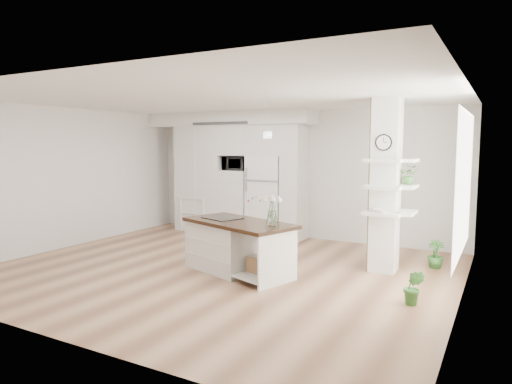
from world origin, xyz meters
TOP-DOWN VIEW (x-y plane):
  - floor at (0.00, 0.00)m, footprint 7.00×6.00m
  - room at (0.00, 0.00)m, footprint 7.04×6.04m
  - cabinet_wall at (-1.45, 2.67)m, footprint 4.00×0.71m
  - refrigerator at (-0.53, 2.68)m, footprint 0.78×0.69m
  - column at (2.38, 1.13)m, footprint 0.69×0.90m
  - window at (3.48, 0.30)m, footprint 0.00×2.40m
  - pendant_light at (1.70, 0.15)m, footprint 0.12×0.12m
  - kitchen_island at (0.18, 0.04)m, footprint 1.99×1.40m
  - bookshelf at (-2.26, 2.50)m, footprint 0.66×0.39m
  - floor_plant_a at (3.00, -0.20)m, footprint 0.26×0.21m
  - floor_plant_b at (3.00, 1.78)m, footprint 0.31×0.31m
  - microwave at (-1.27, 2.62)m, footprint 0.54×0.37m
  - shelf_plant at (2.63, 1.30)m, footprint 0.27×0.23m
  - decor_bowl at (2.30, 0.90)m, footprint 0.22×0.22m

SIDE VIEW (x-z plane):
  - floor at x=0.00m, z-range -0.01..0.01m
  - floor_plant_b at x=3.00m, z-range 0.00..0.45m
  - floor_plant_a at x=3.00m, z-range 0.00..0.46m
  - bookshelf at x=-2.26m, z-range -0.05..0.73m
  - kitchen_island at x=0.18m, z-range -0.26..1.12m
  - refrigerator at x=-0.53m, z-range 0.00..1.75m
  - decor_bowl at x=2.30m, z-range 0.98..1.03m
  - column at x=2.38m, z-range 0.00..2.70m
  - window at x=3.48m, z-range 0.30..2.70m
  - cabinet_wall at x=-1.45m, z-range 0.16..2.86m
  - shelf_plant at x=2.63m, z-range 1.38..1.67m
  - microwave at x=-1.27m, z-range 1.42..1.72m
  - room at x=0.00m, z-range 0.50..3.22m
  - pendant_light at x=1.70m, z-range 2.07..2.17m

